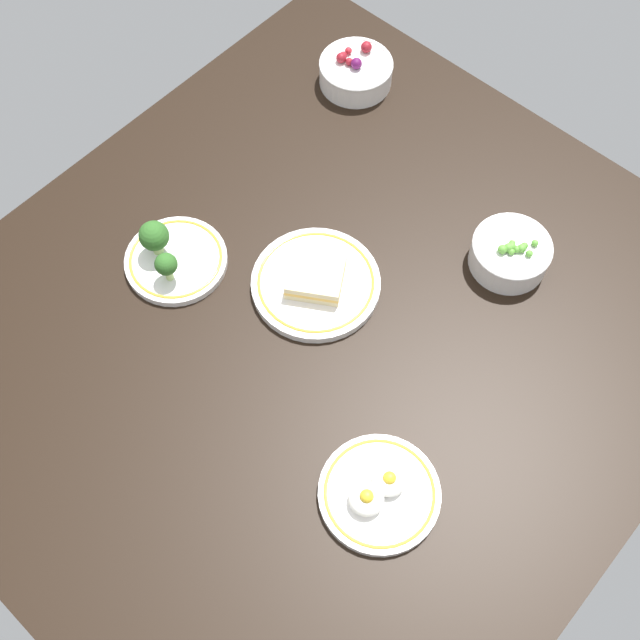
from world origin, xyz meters
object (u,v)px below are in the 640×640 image
at_px(plate_sandwich, 316,282).
at_px(bowl_peas, 510,253).
at_px(bowl_berries, 356,71).
at_px(plate_eggs, 379,493).
at_px(plate_broccoli, 170,255).

relative_size(plate_sandwich, bowl_peas, 1.61).
relative_size(plate_sandwich, bowl_berries, 1.52).
xyz_separation_m(plate_eggs, bowl_berries, (0.60, 0.56, 0.02)).
bearing_deg(plate_eggs, bowl_peas, 12.11).
height_order(plate_sandwich, plate_broccoli, plate_broccoli).
bearing_deg(bowl_berries, bowl_peas, -106.97).
xyz_separation_m(plate_sandwich, bowl_berries, (0.39, 0.25, 0.01)).
height_order(plate_broccoli, bowl_berries, plate_broccoli).
relative_size(plate_eggs, bowl_peas, 1.33).
bearing_deg(bowl_peas, bowl_berries, 73.03).
distance_m(plate_eggs, plate_sandwich, 0.37).
xyz_separation_m(bowl_peas, bowl_berries, (0.14, 0.46, -0.00)).
bearing_deg(plate_broccoli, bowl_peas, -47.97).
xyz_separation_m(plate_eggs, bowl_peas, (0.46, 0.10, 0.02)).
relative_size(plate_eggs, plate_sandwich, 0.83).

